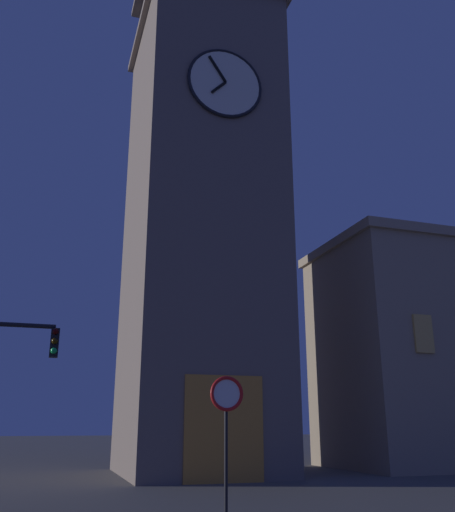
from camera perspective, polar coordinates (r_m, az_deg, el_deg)
ground_plane at (r=23.38m, az=-6.45°, el=-22.21°), size 200.00×200.00×0.00m
clocktower at (r=28.11m, az=-2.85°, el=4.02°), size 7.28×8.90×29.88m
no_horn_sign at (r=12.74m, az=-0.09°, el=-15.38°), size 0.78×0.14×3.17m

